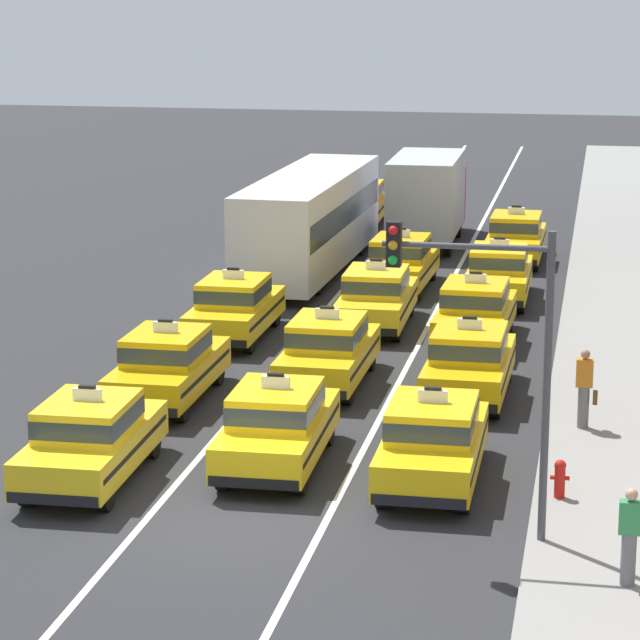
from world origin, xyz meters
TOP-DOWN VIEW (x-y plane):
  - ground_plane at (0.00, 0.00)m, footprint 160.00×160.00m
  - lane_stripe_left_center at (-1.60, 20.00)m, footprint 0.14×80.00m
  - lane_stripe_center_right at (1.60, 20.00)m, footprint 0.14×80.00m
  - sidewalk_curb at (7.20, 15.00)m, footprint 4.00×90.00m
  - taxi_left_nearest at (-3.25, 1.64)m, footprint 1.91×4.60m
  - taxi_left_second at (-3.38, 7.21)m, footprint 1.84×4.57m
  - taxi_left_third at (-3.35, 13.32)m, footprint 1.84×4.57m
  - bus_left_fourth at (-3.14, 22.55)m, footprint 2.82×11.27m
  - taxi_left_fifth at (-3.07, 32.26)m, footprint 1.94×4.61m
  - taxi_center_nearest at (0.08, 3.17)m, footprint 1.90×4.59m
  - taxi_center_second at (-0.03, 9.23)m, footprint 1.85×4.57m
  - taxi_center_third at (0.20, 15.26)m, footprint 1.89×4.59m
  - taxi_center_fourth at (0.16, 20.45)m, footprint 1.93×4.60m
  - box_truck_center_fifth at (0.03, 28.54)m, footprint 2.35×6.98m
  - taxi_right_nearest at (3.23, 2.78)m, footprint 1.85×4.57m
  - taxi_right_second at (3.37, 8.81)m, footprint 1.86×4.58m
  - taxi_right_third at (3.04, 14.03)m, footprint 1.93×4.60m
  - taxi_right_fourth at (3.27, 19.31)m, footprint 1.85×4.57m
  - taxi_right_fifth at (3.38, 25.57)m, footprint 1.85×4.57m
  - pedestrian_by_storefront at (6.88, -1.80)m, footprint 0.36×0.24m
  - pedestrian_trailing at (6.03, 6.49)m, footprint 0.47×0.24m
  - fire_hydrant at (5.68, 2.04)m, footprint 0.36×0.22m
  - traffic_light_pole at (4.49, -0.13)m, footprint 2.87×0.33m

SIDE VIEW (x-z plane):
  - ground_plane at x=0.00m, z-range 0.00..0.00m
  - lane_stripe_left_center at x=-1.60m, z-range 0.00..0.01m
  - lane_stripe_center_right at x=1.60m, z-range 0.00..0.01m
  - sidewalk_curb at x=7.20m, z-range 0.00..0.15m
  - fire_hydrant at x=5.68m, z-range 0.18..0.91m
  - taxi_left_nearest at x=-3.25m, z-range -0.10..1.86m
  - taxi_left_second at x=-3.38m, z-range -0.10..1.86m
  - taxi_left_third at x=-3.35m, z-range -0.10..1.86m
  - taxi_left_fifth at x=-3.07m, z-range -0.10..1.86m
  - taxi_center_nearest at x=0.08m, z-range -0.10..1.86m
  - taxi_center_second at x=-0.03m, z-range -0.10..1.86m
  - taxi_center_third at x=0.20m, z-range -0.10..1.86m
  - taxi_center_fourth at x=0.16m, z-range -0.10..1.86m
  - taxi_right_nearest at x=3.23m, z-range -0.10..1.86m
  - taxi_right_second at x=3.37m, z-range -0.10..1.86m
  - taxi_right_third at x=3.04m, z-range -0.10..1.86m
  - taxi_right_fourth at x=3.27m, z-range -0.10..1.86m
  - taxi_right_fifth at x=3.38m, z-range -0.10..1.86m
  - pedestrian_by_storefront at x=6.88m, z-range 0.16..1.77m
  - pedestrian_trailing at x=6.03m, z-range 0.15..1.87m
  - box_truck_center_fifth at x=0.03m, z-range 0.14..3.41m
  - bus_left_fourth at x=-3.14m, z-range 0.21..3.43m
  - traffic_light_pole at x=4.49m, z-range 1.03..6.61m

